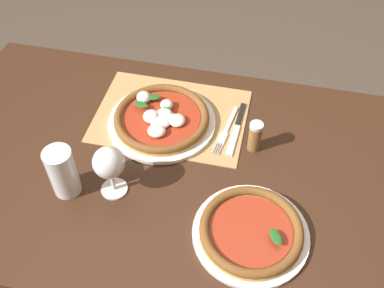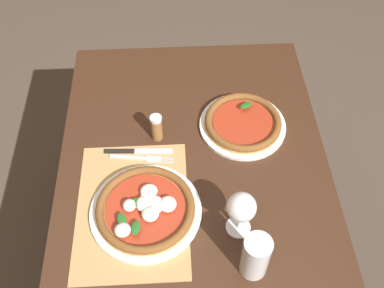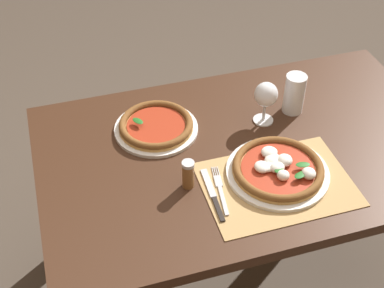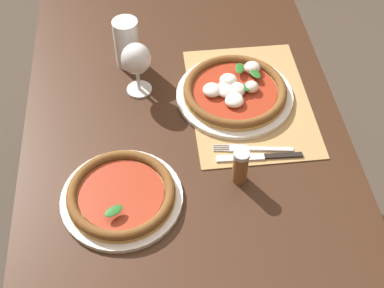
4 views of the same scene
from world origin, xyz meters
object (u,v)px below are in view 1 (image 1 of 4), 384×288
(pizza_near, at_px, (162,119))
(knife, at_px, (236,129))
(pint_glass, at_px, (63,172))
(wine_glass, at_px, (109,164))
(pizza_far, at_px, (251,231))
(fork, at_px, (226,130))
(pepper_shaker, at_px, (255,136))

(pizza_near, height_order, knife, pizza_near)
(pint_glass, relative_size, knife, 0.67)
(wine_glass, relative_size, pint_glass, 1.07)
(pizza_near, height_order, pint_glass, pint_glass)
(pint_glass, height_order, knife, pint_glass)
(pizza_near, bearing_deg, pint_glass, 57.58)
(pizza_near, xyz_separation_m, wine_glass, (0.06, 0.26, 0.08))
(pizza_near, xyz_separation_m, pint_glass, (0.18, 0.28, 0.05))
(pizza_far, relative_size, knife, 1.32)
(fork, relative_size, pepper_shaker, 2.07)
(fork, bearing_deg, pizza_near, 4.54)
(wine_glass, distance_m, knife, 0.41)
(wine_glass, distance_m, pepper_shaker, 0.41)
(pizza_near, distance_m, wine_glass, 0.28)
(wine_glass, height_order, fork, wine_glass)
(pint_glass, xyz_separation_m, knife, (-0.40, -0.31, -0.06))
(pizza_far, relative_size, wine_glass, 1.83)
(pizza_far, height_order, wine_glass, wine_glass)
(pizza_near, relative_size, fork, 1.59)
(pizza_near, xyz_separation_m, knife, (-0.22, -0.03, -0.02))
(pint_glass, distance_m, pepper_shaker, 0.52)
(pizza_near, relative_size, pizza_far, 1.12)
(wine_glass, distance_m, pint_glass, 0.13)
(pizza_far, xyz_separation_m, knife, (0.09, -0.34, -0.01))
(pizza_far, bearing_deg, wine_glass, -8.79)
(pizza_far, bearing_deg, pepper_shaker, -83.89)
(knife, bearing_deg, pizza_far, 104.54)
(pizza_near, relative_size, pint_glass, 2.20)
(pint_glass, distance_m, knife, 0.51)
(wine_glass, bearing_deg, pizza_far, 171.21)
(pizza_near, distance_m, pizza_far, 0.44)
(pepper_shaker, bearing_deg, fork, -29.45)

